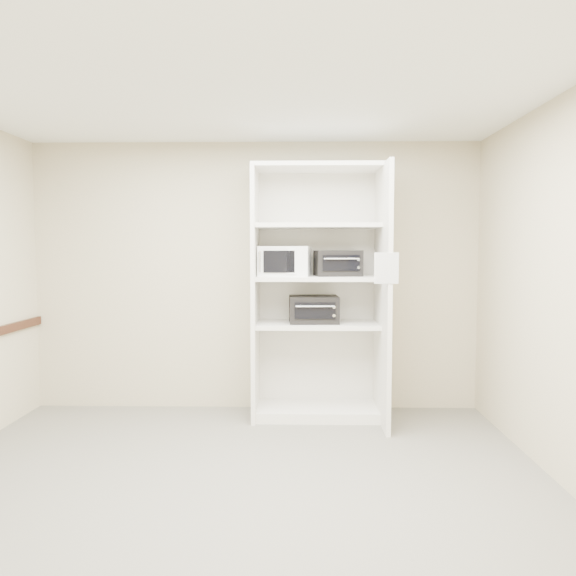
{
  "coord_description": "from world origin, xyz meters",
  "views": [
    {
      "loc": [
        0.44,
        -3.69,
        1.63
      ],
      "look_at": [
        0.34,
        1.4,
        1.28
      ],
      "focal_mm": 35.0,
      "sensor_mm": 36.0,
      "label": 1
    }
  ],
  "objects_px": {
    "toaster_oven_lower": "(314,309)",
    "toaster_oven_upper": "(338,263)",
    "shelving_unit": "(322,301)",
    "microwave": "(285,261)"
  },
  "relations": [
    {
      "from": "microwave",
      "to": "toaster_oven_upper",
      "type": "distance_m",
      "value": 0.51
    },
    {
      "from": "microwave",
      "to": "toaster_oven_upper",
      "type": "xyz_separation_m",
      "value": [
        0.51,
        0.02,
        -0.02
      ]
    },
    {
      "from": "toaster_oven_upper",
      "to": "shelving_unit",
      "type": "bearing_deg",
      "value": -178.66
    },
    {
      "from": "microwave",
      "to": "toaster_oven_upper",
      "type": "height_order",
      "value": "microwave"
    },
    {
      "from": "shelving_unit",
      "to": "microwave",
      "type": "relative_size",
      "value": 5.09
    },
    {
      "from": "shelving_unit",
      "to": "toaster_oven_lower",
      "type": "height_order",
      "value": "shelving_unit"
    },
    {
      "from": "shelving_unit",
      "to": "microwave",
      "type": "distance_m",
      "value": 0.52
    },
    {
      "from": "toaster_oven_lower",
      "to": "microwave",
      "type": "bearing_deg",
      "value": 175.36
    },
    {
      "from": "toaster_oven_lower",
      "to": "toaster_oven_upper",
      "type": "bearing_deg",
      "value": 5.62
    },
    {
      "from": "toaster_oven_upper",
      "to": "microwave",
      "type": "bearing_deg",
      "value": 175.52
    }
  ]
}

